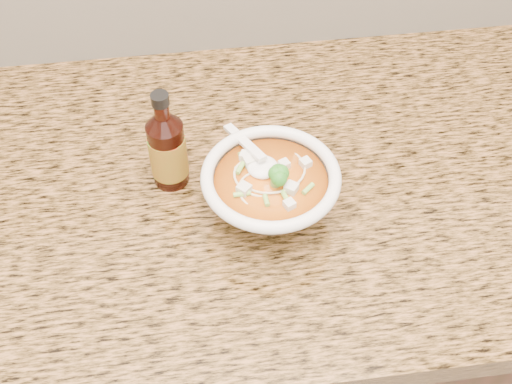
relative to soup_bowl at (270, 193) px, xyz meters
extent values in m
cube|color=#331F0F|center=(-0.04, 0.08, -0.51)|extent=(4.00, 0.65, 0.86)
cube|color=#976337|center=(-0.04, 0.08, -0.06)|extent=(4.00, 0.68, 0.04)
cylinder|color=white|center=(0.00, 0.00, -0.04)|extent=(0.08, 0.08, 0.01)
torus|color=white|center=(0.00, 0.00, 0.03)|extent=(0.19, 0.19, 0.02)
torus|color=beige|center=(0.00, 0.02, 0.03)|extent=(0.09, 0.09, 0.00)
torus|color=beige|center=(-0.02, 0.00, 0.03)|extent=(0.09, 0.09, 0.00)
torus|color=beige|center=(-0.01, -0.01, 0.02)|extent=(0.08, 0.08, 0.00)
torus|color=beige|center=(0.01, -0.02, 0.02)|extent=(0.10, 0.10, 0.00)
torus|color=beige|center=(-0.01, 0.00, 0.02)|extent=(0.09, 0.09, 0.00)
torus|color=beige|center=(0.00, -0.01, 0.02)|extent=(0.13, 0.13, 0.00)
torus|color=beige|center=(-0.01, -0.02, 0.02)|extent=(0.07, 0.07, 0.00)
torus|color=beige|center=(-0.02, 0.00, 0.02)|extent=(0.10, 0.10, 0.00)
cube|color=silver|center=(0.02, 0.00, 0.03)|extent=(0.02, 0.02, 0.02)
cube|color=silver|center=(-0.04, 0.01, 0.03)|extent=(0.02, 0.02, 0.01)
cube|color=silver|center=(0.02, 0.01, 0.03)|extent=(0.02, 0.02, 0.01)
cube|color=silver|center=(-0.03, -0.02, 0.03)|extent=(0.02, 0.02, 0.01)
cube|color=silver|center=(0.02, 0.00, 0.03)|extent=(0.02, 0.02, 0.02)
cube|color=silver|center=(-0.01, 0.05, 0.03)|extent=(0.01, 0.01, 0.01)
cube|color=silver|center=(0.01, 0.05, 0.03)|extent=(0.01, 0.01, 0.01)
ellipsoid|color=#196014|center=(0.01, -0.01, 0.05)|extent=(0.03, 0.03, 0.03)
cylinder|color=#89CB4E|center=(0.00, -0.03, 0.03)|extent=(0.01, 0.02, 0.01)
cylinder|color=#89CB4E|center=(-0.04, -0.01, 0.03)|extent=(0.01, 0.02, 0.01)
cylinder|color=#89CB4E|center=(-0.01, -0.03, 0.03)|extent=(0.02, 0.02, 0.01)
cylinder|color=#89CB4E|center=(-0.05, 0.01, 0.03)|extent=(0.02, 0.01, 0.01)
cylinder|color=#89CB4E|center=(-0.03, 0.02, 0.03)|extent=(0.02, 0.02, 0.01)
cylinder|color=#89CB4E|center=(0.03, 0.03, 0.03)|extent=(0.02, 0.02, 0.01)
cylinder|color=#89CB4E|center=(0.03, 0.05, 0.03)|extent=(0.02, 0.01, 0.01)
ellipsoid|color=white|center=(-0.01, 0.02, 0.03)|extent=(0.04, 0.04, 0.02)
cube|color=white|center=(-0.03, 0.06, 0.04)|extent=(0.05, 0.10, 0.03)
cylinder|color=#340D07|center=(-0.13, 0.08, 0.01)|extent=(0.07, 0.07, 0.11)
cylinder|color=#340D07|center=(-0.13, 0.08, 0.09)|extent=(0.03, 0.03, 0.02)
cylinder|color=black|center=(-0.13, 0.08, 0.11)|extent=(0.03, 0.03, 0.02)
cylinder|color=red|center=(-0.13, 0.08, 0.01)|extent=(0.07, 0.07, 0.07)
camera|label=1|loc=(-0.09, -0.56, 0.67)|focal=45.00mm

